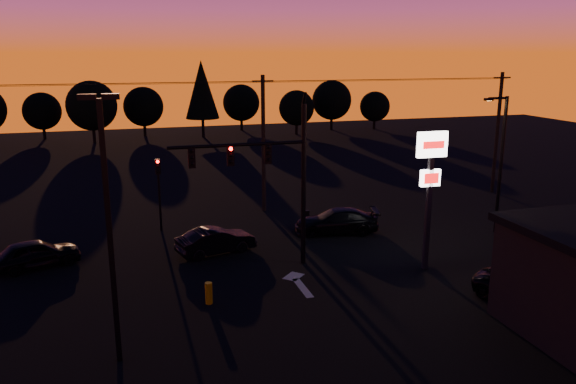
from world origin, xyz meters
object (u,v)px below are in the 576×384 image
(pylon_sign, at_px, (431,171))
(parking_lot_light, at_px, (108,214))
(car_mid, at_px, (216,241))
(car_left, at_px, (36,253))
(bollard, at_px, (209,293))
(traffic_signal_mast, at_px, (272,169))
(car_right, at_px, (336,221))
(secondary_signal, at_px, (159,184))
(streetlight, at_px, (500,159))
(suv_parked, at_px, (528,289))

(pylon_sign, bearing_deg, parking_lot_light, -162.77)
(car_mid, bearing_deg, car_left, 71.36)
(bollard, distance_m, car_left, 10.05)
(car_left, xyz_separation_m, car_mid, (8.91, -0.56, -0.02))
(pylon_sign, xyz_separation_m, car_mid, (-9.48, 5.17, -4.23))
(traffic_signal_mast, distance_m, car_right, 7.74)
(car_right, bearing_deg, secondary_signal, -96.34)
(secondary_signal, xyz_separation_m, car_left, (-6.39, -4.26, -2.15))
(streetlight, height_order, suv_parked, streetlight)
(bollard, distance_m, car_right, 11.51)
(parking_lot_light, bearing_deg, bollard, 44.46)
(traffic_signal_mast, relative_size, secondary_signal, 1.97)
(parking_lot_light, relative_size, car_left, 2.19)
(traffic_signal_mast, relative_size, streetlight, 1.07)
(car_left, relative_size, suv_parked, 0.95)
(secondary_signal, height_order, pylon_sign, pylon_sign)
(traffic_signal_mast, height_order, bollard, traffic_signal_mast)
(pylon_sign, distance_m, car_right, 8.10)
(traffic_signal_mast, distance_m, car_left, 12.48)
(secondary_signal, distance_m, car_mid, 5.85)
(streetlight, bearing_deg, traffic_signal_mast, -173.86)
(parking_lot_light, xyz_separation_m, bollard, (3.68, 3.61, -4.80))
(car_right, bearing_deg, car_mid, -66.54)
(car_left, bearing_deg, secondary_signal, -74.98)
(bollard, bearing_deg, pylon_sign, 4.68)
(bollard, height_order, suv_parked, suv_parked)
(parking_lot_light, bearing_deg, pylon_sign, 17.23)
(parking_lot_light, bearing_deg, car_right, 41.81)
(secondary_signal, distance_m, streetlight, 19.89)
(car_left, distance_m, car_mid, 8.93)
(secondary_signal, distance_m, bollard, 11.20)
(bollard, height_order, car_left, car_left)
(traffic_signal_mast, height_order, parking_lot_light, parking_lot_light)
(car_left, height_order, car_right, car_right)
(secondary_signal, xyz_separation_m, car_mid, (2.52, -4.81, -2.17))
(parking_lot_light, relative_size, car_right, 1.85)
(pylon_sign, xyz_separation_m, bollard, (-10.82, -0.89, -4.44))
(pylon_sign, xyz_separation_m, car_right, (-2.09, 6.61, -4.20))
(streetlight, bearing_deg, car_left, 176.09)
(streetlight, relative_size, bollard, 8.53)
(secondary_signal, distance_m, car_left, 7.97)
(pylon_sign, distance_m, suv_parked, 6.70)
(traffic_signal_mast, distance_m, suv_parked, 12.51)
(car_mid, bearing_deg, pylon_sign, -133.69)
(pylon_sign, height_order, streetlight, streetlight)
(suv_parked, bearing_deg, secondary_signal, 100.71)
(bollard, xyz_separation_m, suv_parked, (13.05, -3.74, 0.14))
(parking_lot_light, distance_m, car_mid, 11.82)
(traffic_signal_mast, xyz_separation_m, car_left, (-11.29, 3.23, -4.23))
(parking_lot_light, height_order, car_right, parking_lot_light)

